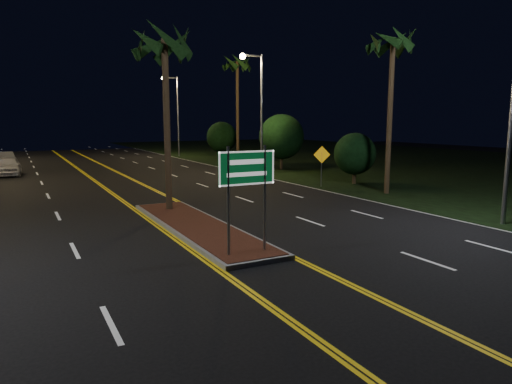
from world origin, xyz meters
TOP-DOWN VIEW (x-y plane):
  - ground at (0.00, 0.00)m, footprint 120.00×120.00m
  - grass_right at (30.00, 25.00)m, footprint 40.00×110.00m
  - median_island at (0.00, 7.00)m, footprint 2.25×10.25m
  - highway_sign at (0.00, 2.80)m, footprint 1.80×0.08m
  - streetlight_right_near at (10.61, 2.00)m, footprint 1.91×0.44m
  - streetlight_right_mid at (10.61, 22.00)m, footprint 1.91×0.44m
  - streetlight_right_far at (10.61, 42.00)m, footprint 1.91×0.44m
  - palm_median at (0.00, 10.50)m, footprint 2.40×2.40m
  - palm_right_near at (12.50, 10.00)m, footprint 2.40×2.40m
  - palm_right_far at (12.80, 30.00)m, footprint 2.40×2.40m
  - shrub_near at (13.50, 14.00)m, footprint 2.70×2.70m
  - shrub_mid at (14.00, 24.00)m, footprint 3.78×3.78m
  - shrub_far at (13.80, 36.00)m, footprint 3.24×3.24m
  - car_near at (-6.42, 29.65)m, footprint 2.37×5.00m
  - car_far at (-6.73, 37.38)m, footprint 2.68×4.85m
  - warning_sign at (10.80, 13.89)m, footprint 1.00×0.40m

SIDE VIEW (x-z plane):
  - ground at x=0.00m, z-range 0.00..0.00m
  - grass_right at x=30.00m, z-range 0.00..0.01m
  - median_island at x=0.00m, z-range 0.00..0.17m
  - car_far at x=-6.73m, z-range 0.00..1.53m
  - car_near at x=-6.42m, z-range 0.00..1.63m
  - warning_sign at x=10.80m, z-range 0.38..2.91m
  - shrub_near at x=13.50m, z-range 0.30..3.60m
  - shrub_far at x=13.80m, z-range 0.36..4.32m
  - highway_sign at x=0.00m, z-range 0.80..4.00m
  - shrub_mid at x=14.00m, z-range 0.42..5.04m
  - streetlight_right_near at x=10.61m, z-range 1.16..10.16m
  - streetlight_right_mid at x=10.61m, z-range 1.16..10.16m
  - streetlight_right_far at x=10.61m, z-range 1.16..10.16m
  - palm_median at x=0.00m, z-range 3.13..11.43m
  - palm_right_near at x=12.50m, z-range 3.56..12.86m
  - palm_right_far at x=12.80m, z-range 3.99..14.29m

